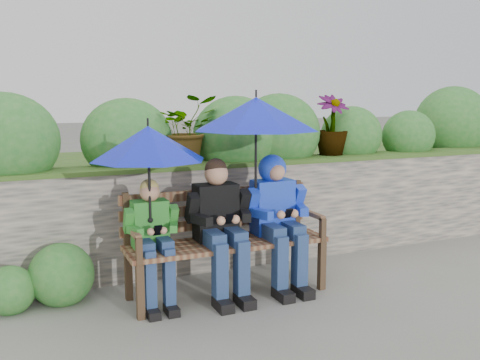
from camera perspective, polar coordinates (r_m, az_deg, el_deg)
name	(u,v)px	position (r m, az deg, el deg)	size (l,w,h in m)	color
ground	(245,289)	(4.74, 0.49, -11.59)	(60.00, 60.00, 0.00)	slate
garden_backdrop	(190,188)	(6.02, -5.41, -0.90)	(8.00, 2.86, 1.83)	#575550
park_bench	(224,234)	(4.55, -1.72, -5.74)	(1.70, 0.50, 0.90)	#43301E
boy_left	(153,235)	(4.28, -9.27, -5.80)	(0.42, 0.49, 1.02)	#358A33
boy_middle	(220,221)	(4.42, -2.13, -4.44)	(0.53, 0.61, 1.16)	black
boy_right	(277,210)	(4.64, 3.99, -3.23)	(0.53, 0.64, 1.16)	#0D2ABE
umbrella_left	(148,143)	(4.16, -9.75, 3.87)	(0.90, 0.90, 0.82)	#0B19C0
umbrella_right	(256,114)	(4.47, 1.72, 7.07)	(1.07, 1.07, 1.01)	#0B19C0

